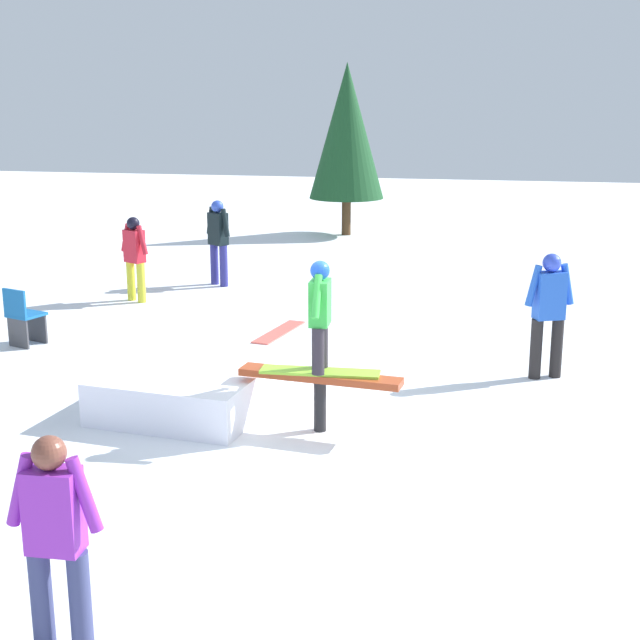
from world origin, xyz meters
TOP-DOWN VIEW (x-y plane):
  - ground_plane at (0.00, 0.00)m, footprint 60.00×60.00m
  - rail_feature at (0.00, 0.00)m, footprint 1.85×0.49m
  - snow_kicker_ramp at (-1.68, 0.19)m, footprint 1.96×1.70m
  - main_rider_on_rail at (0.00, 0.00)m, footprint 1.32×0.73m
  - bystander_red at (-4.50, 5.54)m, footprint 0.65×0.39m
  - bystander_blue at (2.52, 2.46)m, footprint 0.66×0.36m
  - bystander_purple at (-0.90, -4.26)m, footprint 0.68×0.23m
  - bystander_black at (-3.47, 7.16)m, footprint 0.61×0.45m
  - loose_snowboard_coral at (-1.46, 3.94)m, footprint 0.53×1.46m
  - folding_chair at (-4.97, 2.48)m, footprint 0.56×0.56m
  - pine_tree_far at (-2.15, 13.92)m, footprint 1.94×1.94m

SIDE VIEW (x-z plane):
  - ground_plane at x=0.00m, z-range 0.00..0.00m
  - loose_snowboard_coral at x=-1.46m, z-range 0.00..0.02m
  - snow_kicker_ramp at x=-1.68m, z-range 0.00..0.51m
  - folding_chair at x=-4.97m, z-range -0.03..0.85m
  - rail_feature at x=0.00m, z-range 0.22..0.89m
  - bystander_red at x=-4.50m, z-range 0.09..1.61m
  - bystander_purple at x=-0.90m, z-range 0.09..1.62m
  - bystander_black at x=-3.47m, z-range 0.10..1.76m
  - bystander_blue at x=2.52m, z-range 0.10..1.76m
  - main_rider_on_rail at x=0.00m, z-range 0.65..1.90m
  - pine_tree_far at x=-2.15m, z-range 0.47..4.88m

